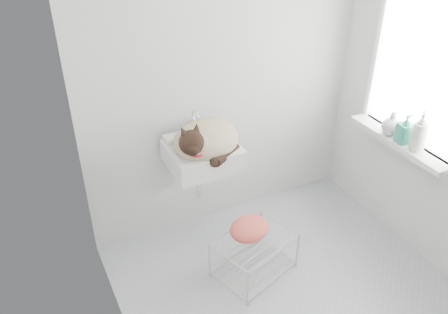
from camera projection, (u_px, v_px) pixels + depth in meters
name	position (u px, v px, depth m)	size (l,w,h in m)	color
floor	(287.00, 289.00, 3.32)	(2.20, 2.00, 0.02)	#B0B2B5
back_wall	(224.00, 72.00, 3.41)	(2.20, 0.02, 2.50)	silver
right_wall	(444.00, 97.00, 3.06)	(0.02, 2.00, 2.50)	silver
left_wall	(109.00, 184.00, 2.24)	(0.02, 2.00, 2.50)	silver
window_glass	(423.00, 72.00, 3.16)	(0.01, 0.80, 1.00)	white
window_frame	(421.00, 72.00, 3.15)	(0.04, 0.90, 1.10)	white
windowsill	(399.00, 142.00, 3.41)	(0.16, 0.88, 0.04)	white
sink	(203.00, 146.00, 3.32)	(0.49, 0.43, 0.20)	white
faucet	(192.00, 118.00, 3.38)	(0.18, 0.12, 0.18)	silver
cat	(205.00, 142.00, 3.28)	(0.56, 0.50, 0.32)	#CBBE8C
wire_rack	(254.00, 256.00, 3.38)	(0.53, 0.37, 0.32)	beige
towel	(249.00, 232.00, 3.31)	(0.30, 0.21, 0.12)	orange
bottle_a	(415.00, 150.00, 3.27)	(0.09, 0.09, 0.24)	silver
bottle_b	(402.00, 142.00, 3.36)	(0.10, 0.10, 0.21)	teal
bottle_c	(389.00, 134.00, 3.46)	(0.14, 0.14, 0.18)	silver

